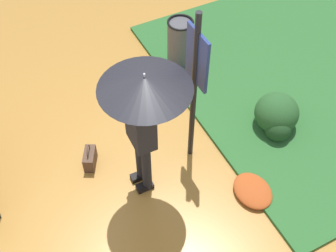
% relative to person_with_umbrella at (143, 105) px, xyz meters
% --- Properties ---
extents(ground_plane, '(18.00, 18.00, 0.00)m').
position_rel_person_with_umbrella_xyz_m(ground_plane, '(-0.06, -0.26, -1.55)').
color(ground_plane, '#B27A33').
extents(grass_verge, '(4.80, 4.00, 0.05)m').
position_rel_person_with_umbrella_xyz_m(grass_verge, '(-0.71, 3.13, -1.53)').
color(grass_verge, '#2D662D').
rests_on(grass_verge, ground_plane).
extents(person_with_umbrella, '(0.96, 0.96, 2.04)m').
position_rel_person_with_umbrella_xyz_m(person_with_umbrella, '(0.00, 0.00, 0.00)').
color(person_with_umbrella, black).
rests_on(person_with_umbrella, ground_plane).
extents(info_sign_post, '(0.44, 0.07, 2.30)m').
position_rel_person_with_umbrella_xyz_m(info_sign_post, '(-0.23, 0.76, -0.11)').
color(info_sign_post, black).
rests_on(info_sign_post, ground_plane).
extents(handbag, '(0.33, 0.27, 0.37)m').
position_rel_person_with_umbrella_xyz_m(handbag, '(-0.67, -0.54, -1.42)').
color(handbag, '#4C3323').
rests_on(handbag, ground_plane).
extents(trash_bin, '(0.42, 0.42, 0.83)m').
position_rel_person_with_umbrella_xyz_m(trash_bin, '(-1.92, 1.48, -1.13)').
color(trash_bin, '#4C4C51').
rests_on(trash_bin, ground_plane).
extents(shrub_cluster, '(0.68, 0.62, 0.56)m').
position_rel_person_with_umbrella_xyz_m(shrub_cluster, '(-0.07, 2.04, -1.29)').
color(shrub_cluster, '#285628').
rests_on(shrub_cluster, ground_plane).
extents(leaf_pile_far_path, '(0.57, 0.46, 0.13)m').
position_rel_person_with_umbrella_xyz_m(leaf_pile_far_path, '(0.71, 1.14, -1.49)').
color(leaf_pile_far_path, '#B74C1E').
rests_on(leaf_pile_far_path, ground_plane).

